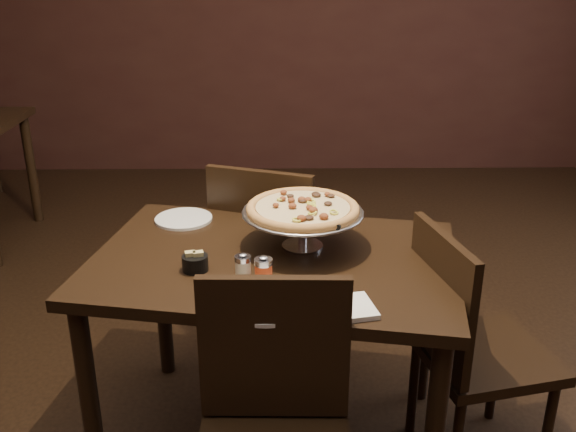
{
  "coord_description": "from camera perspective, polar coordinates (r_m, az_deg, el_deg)",
  "views": [
    {
      "loc": [
        0.11,
        -1.97,
        1.74
      ],
      "look_at": [
        0.14,
        0.09,
        0.91
      ],
      "focal_mm": 40.0,
      "sensor_mm": 36.0,
      "label": 1
    }
  ],
  "objects": [
    {
      "name": "chair_far",
      "position": [
        2.81,
        -1.51,
        -3.72
      ],
      "size": [
        0.58,
        0.58,
        0.97
      ],
      "rotation": [
        0.0,
        0.0,
        2.8
      ],
      "color": "black",
      "rests_on": "ground"
    },
    {
      "name": "serving_spatula",
      "position": [
        2.16,
        4.78,
        -0.52
      ],
      "size": [
        0.15,
        0.15,
        0.02
      ],
      "rotation": [
        0.0,
        0.0,
        -0.3
      ],
      "color": "#B4B4BB",
      "rests_on": "pizza_stand"
    },
    {
      "name": "chair_side",
      "position": [
        2.36,
        15.64,
        -10.76
      ],
      "size": [
        0.51,
        0.51,
        0.92
      ],
      "rotation": [
        0.0,
        0.0,
        1.79
      ],
      "color": "black",
      "rests_on": "ground"
    },
    {
      "name": "dining_table",
      "position": [
        2.27,
        -1.25,
        -5.98
      ],
      "size": [
        1.38,
        1.04,
        0.78
      ],
      "rotation": [
        0.0,
        0.0,
        -0.18
      ],
      "color": "black",
      "rests_on": "ground"
    },
    {
      "name": "pizza_stand",
      "position": [
        2.25,
        1.32,
        0.6
      ],
      "size": [
        0.43,
        0.43,
        0.18
      ],
      "color": "#B4B4BB",
      "rests_on": "dining_table"
    },
    {
      "name": "room",
      "position": [
        2.02,
        -2.17,
        12.2
      ],
      "size": [
        6.04,
        7.04,
        2.84
      ],
      "color": "black",
      "rests_on": "ground"
    },
    {
      "name": "plate_near",
      "position": [
        1.93,
        -1.9,
        -7.83
      ],
      "size": [
        0.25,
        0.25,
        0.01
      ],
      "primitive_type": "cylinder",
      "color": "silver",
      "rests_on": "dining_table"
    },
    {
      "name": "parmesan_shaker",
      "position": [
        2.06,
        -4.02,
        -4.55
      ],
      "size": [
        0.05,
        0.05,
        0.09
      ],
      "color": "beige",
      "rests_on": "dining_table"
    },
    {
      "name": "pepper_flake_shaker",
      "position": [
        2.02,
        -2.19,
        -4.94
      ],
      "size": [
        0.06,
        0.06,
        0.1
      ],
      "color": "#9C1C0E",
      "rests_on": "dining_table"
    },
    {
      "name": "napkin_stack",
      "position": [
        1.91,
        5.4,
        -8.12
      ],
      "size": [
        0.17,
        0.17,
        0.02
      ],
      "primitive_type": "cube",
      "rotation": [
        0.0,
        0.0,
        0.21
      ],
      "color": "white",
      "rests_on": "dining_table"
    },
    {
      "name": "packet_caddy",
      "position": [
        2.15,
        -8.27,
        -4.09
      ],
      "size": [
        0.09,
        0.09,
        0.07
      ],
      "rotation": [
        0.0,
        0.0,
        0.24
      ],
      "color": "black",
      "rests_on": "dining_table"
    },
    {
      "name": "chair_near",
      "position": [
        1.9,
        -1.3,
        -18.65
      ],
      "size": [
        0.45,
        0.45,
        0.93
      ],
      "rotation": [
        0.0,
        0.0,
        -0.02
      ],
      "color": "black",
      "rests_on": "ground"
    },
    {
      "name": "plate_left",
      "position": [
        2.56,
        -9.26,
        -0.25
      ],
      "size": [
        0.23,
        0.23,
        0.01
      ],
      "primitive_type": "cylinder",
      "color": "silver",
      "rests_on": "dining_table"
    }
  ]
}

